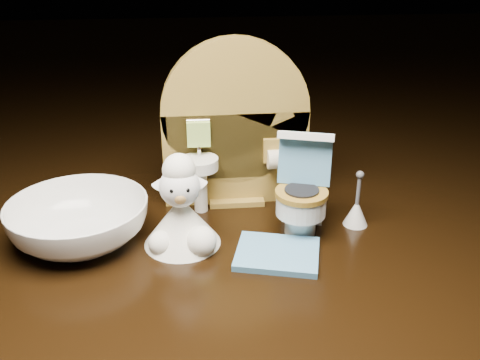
{
  "coord_description": "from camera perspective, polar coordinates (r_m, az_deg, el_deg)",
  "views": [
    {
      "loc": [
        -0.04,
        -0.38,
        0.23
      ],
      "look_at": [
        -0.0,
        0.01,
        0.05
      ],
      "focal_mm": 40.0,
      "sensor_mm": 36.0,
      "label": 1
    }
  ],
  "objects": [
    {
      "name": "ceramic_bowl",
      "position": [
        0.45,
        -16.8,
        -4.3
      ],
      "size": [
        0.12,
        0.12,
        0.04
      ],
      "primitive_type": "imported",
      "rotation": [
        0.0,
        0.0,
        0.11
      ],
      "color": "white",
      "rests_on": "ground"
    },
    {
      "name": "toy_toilet",
      "position": [
        0.44,
        6.69,
        -1.58
      ],
      "size": [
        0.05,
        0.06,
        0.09
      ],
      "rotation": [
        0.0,
        0.0,
        -0.3
      ],
      "color": "white",
      "rests_on": "ground"
    },
    {
      "name": "toilet_brush",
      "position": [
        0.47,
        12.31,
        -3.22
      ],
      "size": [
        0.02,
        0.02,
        0.05
      ],
      "color": "white",
      "rests_on": "ground"
    },
    {
      "name": "bath_mat",
      "position": [
        0.42,
        4.0,
        -7.85
      ],
      "size": [
        0.07,
        0.07,
        0.0
      ],
      "primitive_type": "cube",
      "rotation": [
        0.0,
        0.0,
        -0.26
      ],
      "color": "#4F8CB7",
      "rests_on": "ground"
    },
    {
      "name": "backdrop_panel",
      "position": [
        0.48,
        -0.58,
        4.97
      ],
      "size": [
        0.13,
        0.05,
        0.15
      ],
      "color": "olive",
      "rests_on": "ground"
    },
    {
      "name": "plush_lamb",
      "position": [
        0.42,
        -6.25,
        -3.64
      ],
      "size": [
        0.06,
        0.06,
        0.08
      ],
      "rotation": [
        0.0,
        0.0,
        0.01
      ],
      "color": "white",
      "rests_on": "ground"
    }
  ]
}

